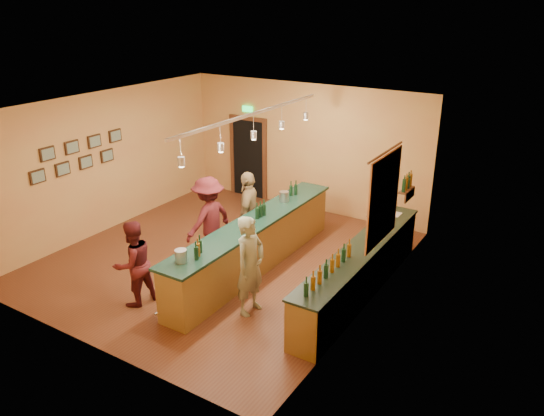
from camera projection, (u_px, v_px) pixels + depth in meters
The scene contains 18 objects.
floor at pixel (223, 259), 11.10m from camera, with size 7.00×7.00×0.00m, color #5C2D1A.
ceiling at pixel (218, 106), 9.92m from camera, with size 6.50×7.00×0.02m, color silver.
wall_back at pixel (305, 147), 13.27m from camera, with size 6.50×0.02×3.20m, color #D1854E.
wall_front at pixel (76, 253), 7.75m from camera, with size 6.50×0.02×3.20m, color #D1854E.
wall_left at pixel (107, 162), 12.11m from camera, with size 0.02×7.00×3.20m, color #D1854E.
wall_right at pixel (375, 220), 8.91m from camera, with size 0.02×7.00×3.20m, color #D1854E.
doorway at pixel (249, 156), 14.26m from camera, with size 1.15×0.09×2.48m.
tapestry at pixel (384, 199), 9.15m from camera, with size 0.03×1.40×1.60m, color #9C341F.
bottle_shelf at pixel (408, 184), 10.43m from camera, with size 0.17×0.55×0.54m.
picture_grid at pixel (79, 155), 11.37m from camera, with size 0.06×2.20×0.70m, color #382111, non-canonical shape.
back_counter at pixel (360, 270), 9.60m from camera, with size 0.60×4.55×1.27m.
tasting_bar at pixel (255, 241), 10.48m from camera, with size 0.74×5.10×1.38m.
pendant_track at pixel (254, 122), 9.61m from camera, with size 0.11×4.60×0.50m.
bartender at pixel (250, 266), 8.92m from camera, with size 0.64×0.42×1.77m, color gray.
customer_a at pixel (134, 263), 9.21m from camera, with size 0.76×0.59×1.57m, color #59191E.
customer_b at pixel (249, 212), 11.12m from camera, with size 1.05×0.44×1.79m, color #997A51.
customer_c at pixel (209, 219), 10.79m from camera, with size 1.15×0.66×1.78m, color #59191E.
bar_stool at pixel (374, 223), 11.44m from camera, with size 0.34×0.34×0.70m.
Camera 1 is at (6.11, -7.89, 5.07)m, focal length 35.00 mm.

